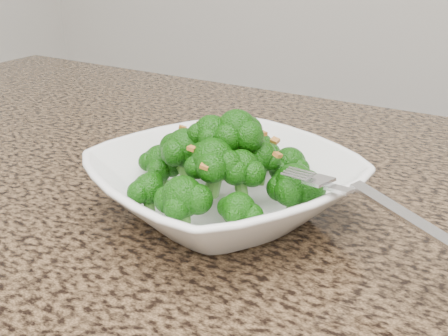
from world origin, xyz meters
The scene contains 5 objects.
granite_counter centered at (0.00, 0.30, 0.89)m, with size 1.64×1.04×0.03m, color brown.
bowl centered at (-0.02, 0.36, 0.93)m, with size 0.25×0.25×0.06m, color white.
broccoli_pile centered at (-0.02, 0.36, 0.99)m, with size 0.22×0.22×0.07m, color #135009, non-canonical shape.
garlic_topping centered at (-0.02, 0.36, 1.03)m, with size 0.13×0.13×0.01m, color #B2712B, non-canonical shape.
fork centered at (0.11, 0.34, 0.97)m, with size 0.19×0.03×0.01m, color silver, non-canonical shape.
Camera 1 is at (0.25, -0.07, 1.16)m, focal length 45.00 mm.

